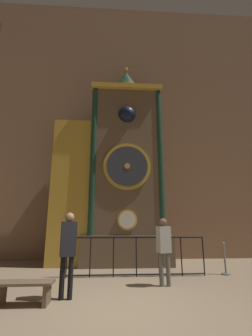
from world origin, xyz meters
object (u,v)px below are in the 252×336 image
Objects in this scene: clock_tower at (114,173)px; stanchion_post at (225,264)px; visitor_bench at (25,289)px; visitor_near at (68,245)px; visitor_far at (164,244)px.

clock_tower is 9.05× the size of stanchion_post.
stanchion_post is 5.76m from visitor_bench.
visitor_bench is (-0.76, -0.30, -0.78)m from visitor_near.
clock_tower is 5.58m from visitor_bench.
stanchion_post is (4.53, 2.00, -0.78)m from visitor_near.
stanchion_post is at bearing -27.95° from clock_tower.
stanchion_post is at bearing 8.32° from visitor_far.
stanchion_post is (2.18, 1.15, -0.72)m from visitor_far.
clock_tower reaches higher than visitor_near.
visitor_near is at bearing -179.49° from visitor_far.
visitor_near is (-1.02, -3.87, -2.48)m from clock_tower.
visitor_bench is at bearing -173.58° from visitor_near.
visitor_far is (1.33, -3.01, -2.54)m from clock_tower.
clock_tower is 4.16m from visitor_far.
visitor_near reaches higher than visitor_bench.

